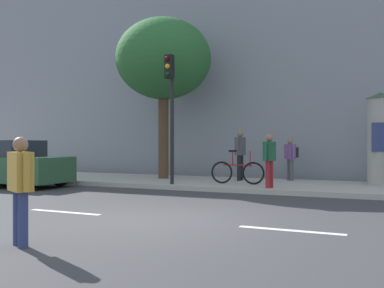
{
  "coord_description": "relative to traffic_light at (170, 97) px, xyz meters",
  "views": [
    {
      "loc": [
        4.13,
        -7.63,
        1.47
      ],
      "look_at": [
        -0.36,
        2.0,
        1.44
      ],
      "focal_mm": 42.78,
      "sensor_mm": 36.0,
      "label": 1
    }
  ],
  "objects": [
    {
      "name": "parked_car_silver",
      "position": [
        -5.49,
        -1.49,
        -2.18
      ],
      "size": [
        4.37,
        2.01,
        1.56
      ],
      "color": "#2D5938",
      "rests_on": "ground_plane"
    },
    {
      "name": "street_tree",
      "position": [
        -1.39,
        2.09,
        1.65
      ],
      "size": [
        3.55,
        3.55,
        5.97
      ],
      "color": "#4C3826",
      "rests_on": "sidewalk_curb"
    },
    {
      "name": "building_backdrop",
      "position": [
        2.63,
        6.76,
        2.13
      ],
      "size": [
        36.0,
        5.0,
        10.12
      ],
      "primitive_type": "cube",
      "color": "gray",
      "rests_on": "ground_plane"
    },
    {
      "name": "pedestrian_with_bag",
      "position": [
        1.52,
        2.37,
        -1.73
      ],
      "size": [
        0.27,
        0.61,
        1.76
      ],
      "color": "black",
      "rests_on": "sidewalk_curb"
    },
    {
      "name": "poster_column",
      "position": [
        6.06,
        2.75,
        -1.29
      ],
      "size": [
        0.89,
        0.89,
        2.93
      ],
      "color": "#9E9B93",
      "rests_on": "sidewalk_curb"
    },
    {
      "name": "traffic_light",
      "position": [
        0.0,
        0.0,
        0.0
      ],
      "size": [
        0.24,
        0.45,
        4.11
      ],
      "color": "black",
      "rests_on": "sidewalk_curb"
    },
    {
      "name": "lane_markings",
      "position": [
        2.63,
        -5.24,
        -2.92
      ],
      "size": [
        25.8,
        0.16,
        0.01
      ],
      "color": "silver",
      "rests_on": "ground_plane"
    },
    {
      "name": "ground_plane",
      "position": [
        2.63,
        -5.24,
        -2.93
      ],
      "size": [
        80.0,
        80.0,
        0.0
      ],
      "primitive_type": "plane",
      "color": "#38383A"
    },
    {
      "name": "pedestrian_in_dark_shirt",
      "position": [
        3.16,
        0.22,
        -1.87
      ],
      "size": [
        0.31,
        0.55,
        1.57
      ],
      "color": "maroon",
      "rests_on": "sidewalk_curb"
    },
    {
      "name": "sidewalk_curb",
      "position": [
        2.63,
        1.76,
        -2.85
      ],
      "size": [
        36.0,
        4.0,
        0.15
      ],
      "primitive_type": "cube",
      "color": "#B2ADA3",
      "rests_on": "ground_plane"
    },
    {
      "name": "bicycle_leaning",
      "position": [
        1.88,
        1.04,
        -2.39
      ],
      "size": [
        1.77,
        0.17,
        1.09
      ],
      "color": "black",
      "rests_on": "sidewalk_curb"
    },
    {
      "name": "pedestrian_with_backpack",
      "position": [
        3.11,
        3.2,
        -1.91
      ],
      "size": [
        0.51,
        0.5,
        1.48
      ],
      "color": "#4C4C51",
      "rests_on": "sidewalk_curb"
    },
    {
      "name": "pedestrian_near_pole",
      "position": [
        1.81,
        -8.02,
        -2.01
      ],
      "size": [
        0.6,
        0.45,
        1.55
      ],
      "color": "navy",
      "rests_on": "ground_plane"
    }
  ]
}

